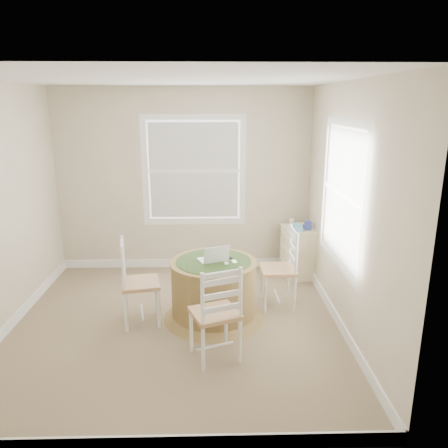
{
  "coord_description": "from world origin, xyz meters",
  "views": [
    {
      "loc": [
        0.42,
        -4.36,
        2.39
      ],
      "look_at": [
        0.54,
        0.45,
        1.04
      ],
      "focal_mm": 35.0,
      "sensor_mm": 36.0,
      "label": 1
    }
  ],
  "objects": [
    {
      "name": "mouse",
      "position": [
        0.56,
        0.1,
        0.69
      ],
      "size": [
        0.07,
        0.1,
        0.03
      ],
      "primitive_type": "ellipsoid",
      "rotation": [
        0.0,
        0.0,
        0.21
      ],
      "color": "white",
      "rests_on": "round_table"
    },
    {
      "name": "box_yellow",
      "position": [
        1.66,
        1.44,
        0.73
      ],
      "size": [
        0.16,
        0.12,
        0.06
      ],
      "primitive_type": "cube",
      "rotation": [
        0.0,
        0.0,
        0.13
      ],
      "color": "gold",
      "rests_on": "corner_chest"
    },
    {
      "name": "tissue_box",
      "position": [
        1.55,
        1.27,
        0.75
      ],
      "size": [
        0.13,
        0.13,
        0.1
      ],
      "primitive_type": "cube",
      "rotation": [
        0.0,
        0.0,
        0.13
      ],
      "color": "#62A4E0",
      "rests_on": "corner_chest"
    },
    {
      "name": "phone",
      "position": [
        0.65,
        0.15,
        0.69
      ],
      "size": [
        0.06,
        0.1,
        0.02
      ],
      "primitive_type": "cube",
      "rotation": [
        0.0,
        0.0,
        0.21
      ],
      "color": "#B7BABF",
      "rests_on": "round_table"
    },
    {
      "name": "chair_near",
      "position": [
        0.43,
        -0.63,
        0.47
      ],
      "size": [
        0.53,
        0.52,
        0.95
      ],
      "primitive_type": null,
      "rotation": [
        0.0,
        0.0,
        3.5
      ],
      "color": "white",
      "rests_on": "ground"
    },
    {
      "name": "corner_chest",
      "position": [
        1.6,
        1.41,
        0.35
      ],
      "size": [
        0.46,
        0.58,
        0.7
      ],
      "rotation": [
        0.0,
        0.0,
        0.13
      ],
      "color": "beige",
      "rests_on": "ground"
    },
    {
      "name": "chair_left",
      "position": [
        -0.38,
        0.1,
        0.47
      ],
      "size": [
        0.47,
        0.49,
        0.95
      ],
      "primitive_type": null,
      "rotation": [
        0.0,
        0.0,
        1.77
      ],
      "color": "white",
      "rests_on": "ground"
    },
    {
      "name": "cup_cream",
      "position": [
        1.53,
        1.55,
        0.75
      ],
      "size": [
        0.07,
        0.07,
        0.09
      ],
      "primitive_type": "cylinder",
      "color": "beige",
      "rests_on": "corner_chest"
    },
    {
      "name": "room",
      "position": [
        0.17,
        0.16,
        1.3
      ],
      "size": [
        3.64,
        3.64,
        2.64
      ],
      "color": "#867455",
      "rests_on": "ground"
    },
    {
      "name": "keys",
      "position": [
        0.6,
        0.26,
        0.69
      ],
      "size": [
        0.07,
        0.06,
        0.02
      ],
      "primitive_type": "cube",
      "rotation": [
        0.0,
        0.0,
        0.21
      ],
      "color": "black",
      "rests_on": "round_table"
    },
    {
      "name": "laptop",
      "position": [
        0.42,
        0.19,
        0.72
      ],
      "size": [
        0.38,
        0.36,
        0.21
      ],
      "rotation": [
        0.0,
        0.0,
        3.52
      ],
      "color": "white",
      "rests_on": "round_table"
    },
    {
      "name": "box_blue",
      "position": [
        1.7,
        1.33,
        0.76
      ],
      "size": [
        0.09,
        0.09,
        0.12
      ],
      "primitive_type": "cube",
      "rotation": [
        0.0,
        0.0,
        0.13
      ],
      "color": "#3642A4",
      "rests_on": "corner_chest"
    },
    {
      "name": "round_table",
      "position": [
        0.42,
        0.18,
        0.38
      ],
      "size": [
        1.15,
        1.15,
        0.69
      ],
      "rotation": [
        0.0,
        0.0,
        0.21
      ],
      "color": "olive",
      "rests_on": "ground"
    },
    {
      "name": "chair_right",
      "position": [
        1.18,
        0.46,
        0.47
      ],
      "size": [
        0.41,
        0.43,
        0.95
      ],
      "primitive_type": null,
      "rotation": [
        0.0,
        0.0,
        -1.55
      ],
      "color": "white",
      "rests_on": "ground"
    }
  ]
}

